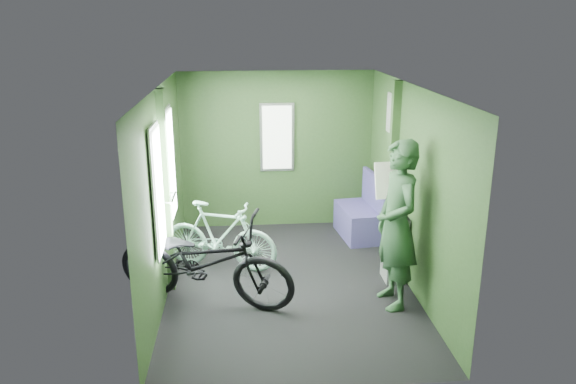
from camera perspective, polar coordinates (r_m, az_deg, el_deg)
name	(u,v)px	position (r m, az deg, el deg)	size (l,w,h in m)	color
room	(285,165)	(6.26, -0.29, 2.76)	(4.00, 4.02, 2.31)	black
bicycle_black	(206,305)	(6.32, -8.36, -11.30)	(0.70, 2.01, 1.06)	black
bicycle_mint	(221,268)	(7.15, -6.83, -7.70)	(0.41, 1.46, 0.88)	#9AD7C2
passenger	(397,225)	(6.03, 10.98, -3.30)	(0.52, 0.74, 1.83)	#28492C
waste_box	(395,248)	(6.79, 10.78, -5.60)	(0.24, 0.33, 0.81)	slate
bench_seat	(360,218)	(8.08, 7.33, -2.66)	(0.58, 0.92, 0.92)	navy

